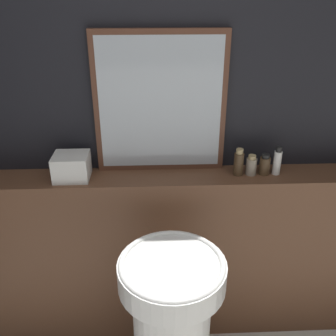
% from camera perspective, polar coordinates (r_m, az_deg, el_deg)
% --- Properties ---
extents(wall_back, '(8.00, 0.06, 2.50)m').
position_cam_1_polar(wall_back, '(1.81, -1.61, 8.62)').
color(wall_back, black).
rests_on(wall_back, ground_plane).
extents(vanity_counter, '(2.69, 0.21, 0.97)m').
position_cam_1_polar(vanity_counter, '(2.06, -1.27, -13.31)').
color(vanity_counter, brown).
rests_on(vanity_counter, ground_plane).
extents(pedestal_sink, '(0.43, 0.43, 0.84)m').
position_cam_1_polar(pedestal_sink, '(1.75, 0.55, -23.50)').
color(pedestal_sink, white).
rests_on(pedestal_sink, ground_plane).
extents(mirror, '(0.61, 0.03, 0.66)m').
position_cam_1_polar(mirror, '(1.74, -1.18, 9.71)').
color(mirror, '#563323').
rests_on(mirror, vanity_counter).
extents(towel_stack, '(0.16, 0.15, 0.12)m').
position_cam_1_polar(towel_stack, '(1.80, -14.47, 0.22)').
color(towel_stack, white).
rests_on(towel_stack, vanity_counter).
extents(shampoo_bottle, '(0.05, 0.05, 0.13)m').
position_cam_1_polar(shampoo_bottle, '(1.81, 10.72, 0.77)').
color(shampoo_bottle, '#4C3823').
rests_on(shampoo_bottle, vanity_counter).
extents(conditioner_bottle, '(0.05, 0.05, 0.10)m').
position_cam_1_polar(conditioner_bottle, '(1.83, 12.58, 0.36)').
color(conditioner_bottle, gray).
rests_on(conditioner_bottle, vanity_counter).
extents(lotion_bottle, '(0.05, 0.05, 0.11)m').
position_cam_1_polar(lotion_bottle, '(1.85, 14.52, 0.46)').
color(lotion_bottle, '#4C3823').
rests_on(lotion_bottle, vanity_counter).
extents(body_wash_bottle, '(0.04, 0.04, 0.14)m').
position_cam_1_polar(body_wash_bottle, '(1.86, 16.30, 0.97)').
color(body_wash_bottle, white).
rests_on(body_wash_bottle, vanity_counter).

